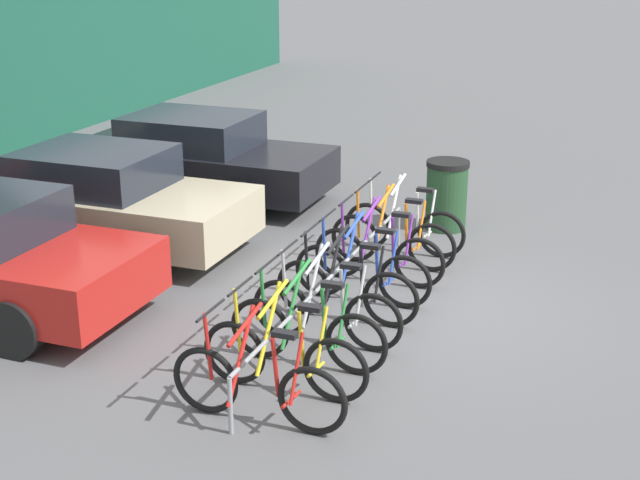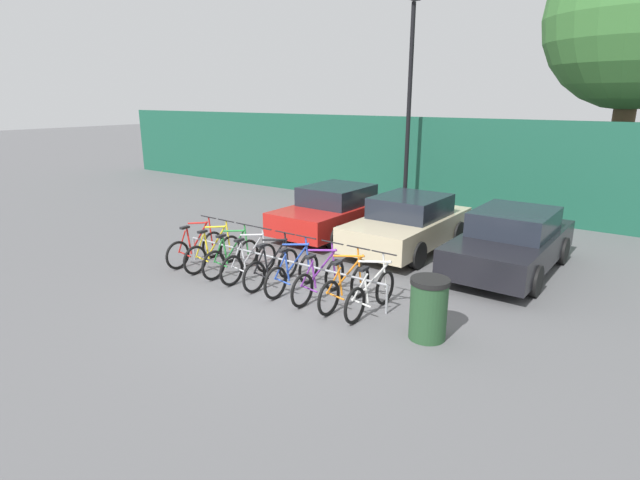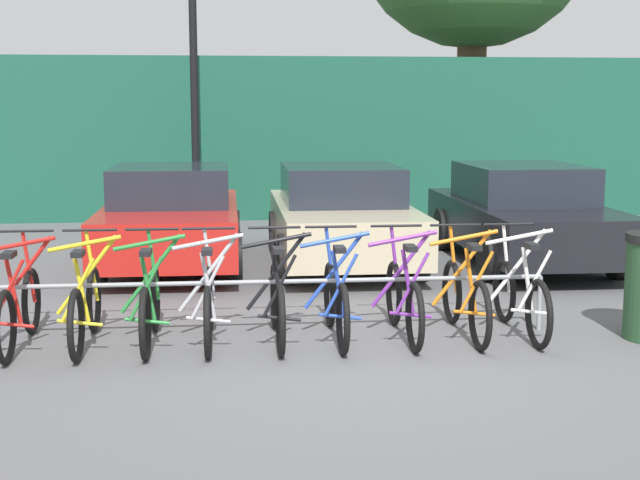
% 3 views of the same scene
% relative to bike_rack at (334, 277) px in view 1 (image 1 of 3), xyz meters
% --- Properties ---
extents(ground_plane, '(120.00, 120.00, 0.00)m').
position_rel_bike_rack_xyz_m(ground_plane, '(0.70, -0.68, -0.50)').
color(ground_plane, '#59595B').
extents(bike_rack, '(5.34, 0.04, 0.57)m').
position_rel_bike_rack_xyz_m(bike_rack, '(0.00, 0.00, 0.00)').
color(bike_rack, gray).
rests_on(bike_rack, ground).
extents(bicycle_red, '(0.68, 1.71, 1.05)m').
position_rel_bike_rack_xyz_m(bicycle_red, '(-2.40, -0.15, -0.13)').
color(bicycle_red, black).
rests_on(bicycle_red, ground).
extents(bicycle_yellow, '(0.68, 1.71, 1.05)m').
position_rel_bike_rack_xyz_m(bicycle_yellow, '(-1.79, -0.15, -0.13)').
color(bicycle_yellow, black).
rests_on(bicycle_yellow, ground).
extents(bicycle_green, '(0.68, 1.71, 1.05)m').
position_rel_bike_rack_xyz_m(bicycle_green, '(-1.19, -0.15, -0.13)').
color(bicycle_green, black).
rests_on(bicycle_green, ground).
extents(bicycle_silver, '(0.68, 1.71, 1.05)m').
position_rel_bike_rack_xyz_m(bicycle_silver, '(-0.65, -0.15, -0.13)').
color(bicycle_silver, black).
rests_on(bicycle_silver, ground).
extents(bicycle_black, '(0.68, 1.71, 1.05)m').
position_rel_bike_rack_xyz_m(bicycle_black, '(0.00, -0.15, -0.13)').
color(bicycle_black, black).
rests_on(bicycle_black, ground).
extents(bicycle_blue, '(0.68, 1.71, 1.05)m').
position_rel_bike_rack_xyz_m(bicycle_blue, '(0.57, -0.15, -0.13)').
color(bicycle_blue, black).
rests_on(bicycle_blue, ground).
extents(bicycle_purple, '(0.68, 1.71, 1.05)m').
position_rel_bike_rack_xyz_m(bicycle_purple, '(1.23, -0.15, -0.13)').
color(bicycle_purple, black).
rests_on(bicycle_purple, ground).
extents(bicycle_orange, '(0.68, 1.71, 1.05)m').
position_rel_bike_rack_xyz_m(bicycle_orange, '(1.84, -0.15, -0.13)').
color(bicycle_orange, black).
rests_on(bicycle_orange, ground).
extents(bicycle_white, '(0.68, 1.71, 1.05)m').
position_rel_bike_rack_xyz_m(bicycle_white, '(2.40, -0.15, -0.13)').
color(bicycle_white, black).
rests_on(bicycle_white, ground).
extents(car_beige, '(1.91, 4.08, 1.40)m').
position_rel_bike_rack_xyz_m(car_beige, '(1.12, 3.83, 0.19)').
color(car_beige, '#C1B28E').
rests_on(car_beige, ground).
extents(car_black, '(1.91, 4.29, 1.40)m').
position_rel_bike_rack_xyz_m(car_black, '(3.72, 3.74, 0.19)').
color(car_black, black).
rests_on(car_black, ground).
extents(trash_bin, '(0.63, 0.63, 1.03)m').
position_rel_bike_rack_xyz_m(trash_bin, '(3.65, -0.44, 0.02)').
color(trash_bin, '#234728').
rests_on(trash_bin, ground).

